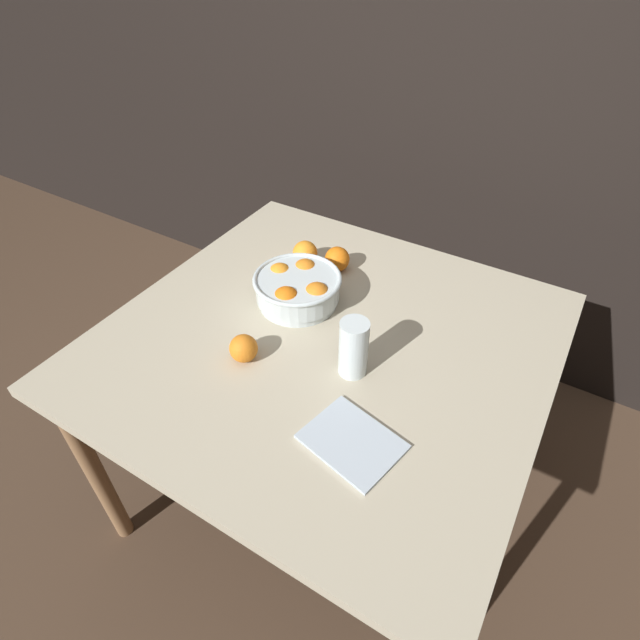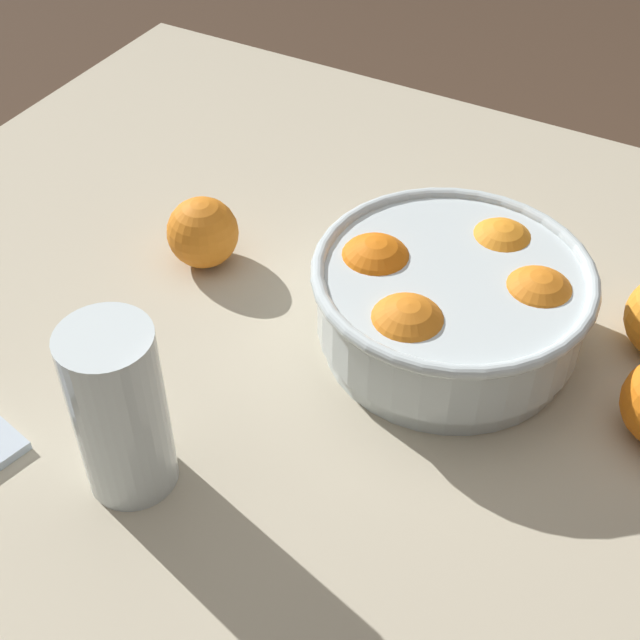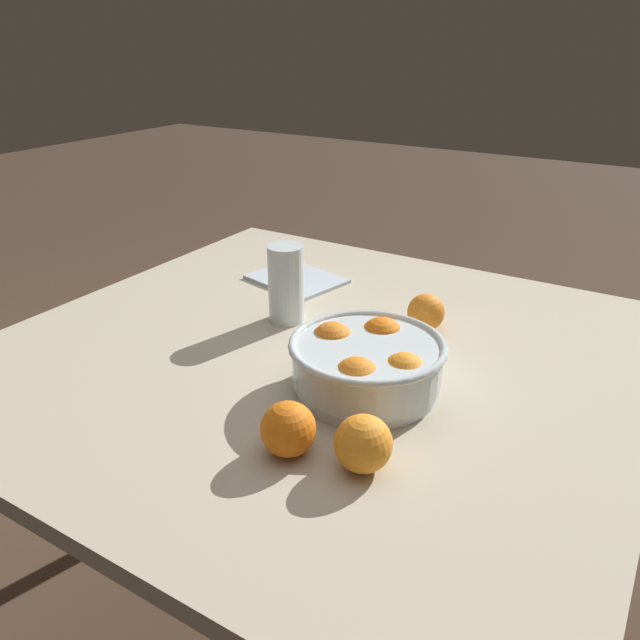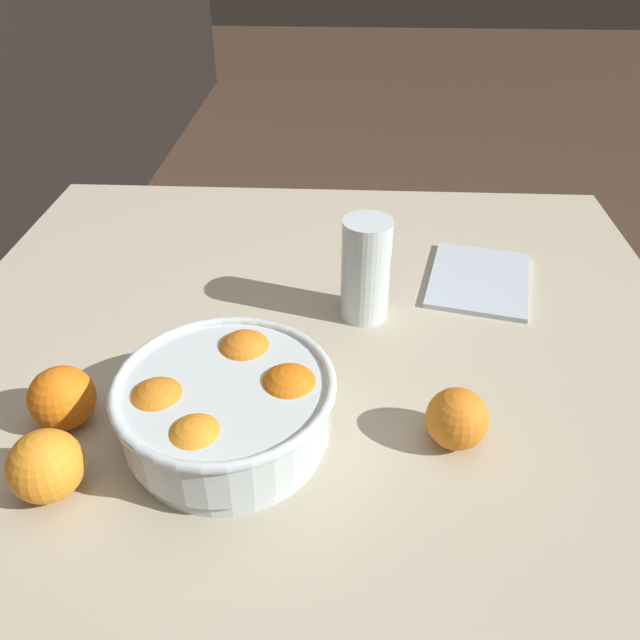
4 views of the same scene
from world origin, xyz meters
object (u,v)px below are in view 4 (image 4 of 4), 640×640
object	(u,v)px
orange_loose_aside	(46,466)
fruit_bowl	(227,406)
orange_loose_near_bowl	(457,419)
orange_loose_front	(62,398)
juice_glass	(366,273)

from	to	relation	value
orange_loose_aside	fruit_bowl	bearing A→B (deg)	-63.84
fruit_bowl	orange_loose_aside	xyz separation A→B (m)	(-0.08, 0.17, -0.01)
orange_loose_aside	orange_loose_near_bowl	bearing A→B (deg)	-77.82
fruit_bowl	orange_loose_front	world-z (taller)	fruit_bowl
orange_loose_near_bowl	orange_loose_front	bearing A→B (deg)	89.01
juice_glass	fruit_bowl	bearing A→B (deg)	148.86
orange_loose_near_bowl	orange_loose_aside	distance (m)	0.43
orange_loose_front	orange_loose_aside	world-z (taller)	same
juice_glass	orange_loose_aside	bearing A→B (deg)	136.17
juice_glass	orange_loose_front	size ratio (longest dim) A/B	2.01
juice_glass	orange_loose_near_bowl	world-z (taller)	juice_glass
fruit_bowl	orange_loose_aside	world-z (taller)	fruit_bowl
orange_loose_near_bowl	orange_loose_front	world-z (taller)	orange_loose_front
fruit_bowl	juice_glass	distance (m)	0.29
orange_loose_near_bowl	juice_glass	bearing A→B (deg)	22.24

